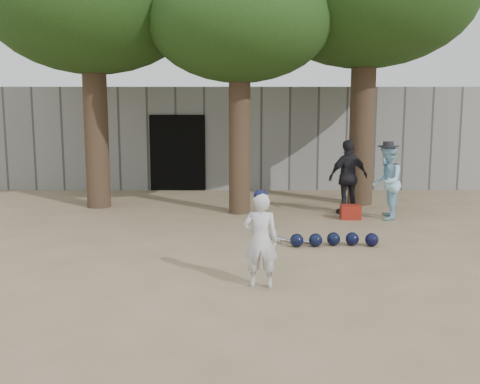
{
  "coord_description": "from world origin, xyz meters",
  "views": [
    {
      "loc": [
        0.57,
        -7.76,
        2.24
      ],
      "look_at": [
        0.6,
        1.0,
        0.95
      ],
      "focal_mm": 40.0,
      "sensor_mm": 36.0,
      "label": 1
    }
  ],
  "objects_px": {
    "spectator_blue": "(387,182)",
    "red_bag": "(351,212)",
    "boy_player": "(261,240)",
    "spectator_dark": "(348,177)"
  },
  "relations": [
    {
      "from": "boy_player",
      "to": "red_bag",
      "type": "xyz_separation_m",
      "value": [
        2.11,
        4.52,
        -0.47
      ]
    },
    {
      "from": "boy_player",
      "to": "spectator_dark",
      "type": "relative_size",
      "value": 0.75
    },
    {
      "from": "spectator_dark",
      "to": "red_bag",
      "type": "distance_m",
      "value": 0.9
    },
    {
      "from": "spectator_blue",
      "to": "red_bag",
      "type": "height_order",
      "value": "spectator_blue"
    },
    {
      "from": "boy_player",
      "to": "spectator_dark",
      "type": "bearing_deg",
      "value": -107.91
    },
    {
      "from": "boy_player",
      "to": "spectator_dark",
      "type": "distance_m",
      "value": 5.56
    },
    {
      "from": "boy_player",
      "to": "red_bag",
      "type": "bearing_deg",
      "value": -109.98
    },
    {
      "from": "boy_player",
      "to": "spectator_blue",
      "type": "distance_m",
      "value": 5.36
    },
    {
      "from": "boy_player",
      "to": "red_bag",
      "type": "height_order",
      "value": "boy_player"
    },
    {
      "from": "spectator_blue",
      "to": "red_bag",
      "type": "bearing_deg",
      "value": -74.43
    }
  ]
}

